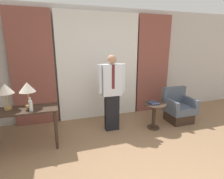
# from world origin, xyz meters

# --- Properties ---
(wall_back) EXTENTS (10.00, 0.06, 2.70)m
(wall_back) POSITION_xyz_m (0.00, 2.96, 1.35)
(wall_back) COLOR beige
(wall_back) RESTS_ON ground_plane
(curtain_sheer_center) EXTENTS (2.01, 0.06, 2.58)m
(curtain_sheer_center) POSITION_xyz_m (0.00, 2.83, 1.29)
(curtain_sheer_center) COLOR white
(curtain_sheer_center) RESTS_ON ground_plane
(curtain_drape_left) EXTENTS (0.93, 0.06, 2.58)m
(curtain_drape_left) POSITION_xyz_m (-1.51, 2.83, 1.29)
(curtain_drape_left) COLOR brown
(curtain_drape_left) RESTS_ON ground_plane
(curtain_drape_right) EXTENTS (0.93, 0.06, 2.58)m
(curtain_drape_right) POSITION_xyz_m (1.51, 2.83, 1.29)
(curtain_drape_right) COLOR brown
(curtain_drape_right) RESTS_ON ground_plane
(desk) EXTENTS (1.29, 0.47, 0.75)m
(desk) POSITION_xyz_m (-1.69, 1.78, 0.63)
(desk) COLOR #38281E
(desk) RESTS_ON ground_plane
(table_lamp_left) EXTENTS (0.27, 0.27, 0.45)m
(table_lamp_left) POSITION_xyz_m (-1.86, 1.86, 1.10)
(table_lamp_left) COLOR tan
(table_lamp_left) RESTS_ON desk
(table_lamp_right) EXTENTS (0.27, 0.27, 0.45)m
(table_lamp_right) POSITION_xyz_m (-1.52, 1.86, 1.10)
(table_lamp_right) COLOR tan
(table_lamp_right) RESTS_ON desk
(bottle_near_edge) EXTENTS (0.06, 0.06, 0.23)m
(bottle_near_edge) POSITION_xyz_m (-1.47, 1.64, 0.85)
(bottle_near_edge) COLOR silver
(bottle_near_edge) RESTS_ON desk
(person) EXTENTS (0.59, 0.20, 1.63)m
(person) POSITION_xyz_m (0.06, 2.01, 0.89)
(person) COLOR black
(person) RESTS_ON ground_plane
(armchair) EXTENTS (0.63, 0.59, 0.82)m
(armchair) POSITION_xyz_m (1.74, 1.93, 0.31)
(armchair) COLOR #38281E
(armchair) RESTS_ON ground_plane
(side_table) EXTENTS (0.50, 0.50, 0.58)m
(side_table) POSITION_xyz_m (0.97, 1.78, 0.39)
(side_table) COLOR #38281E
(side_table) RESTS_ON ground_plane
(book) EXTENTS (0.19, 0.22, 0.03)m
(book) POSITION_xyz_m (0.95, 1.79, 0.59)
(book) COLOR #2D334C
(book) RESTS_ON side_table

